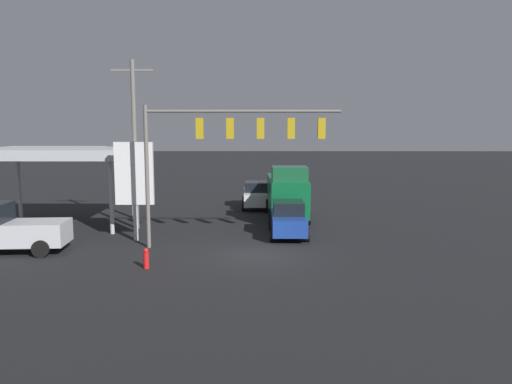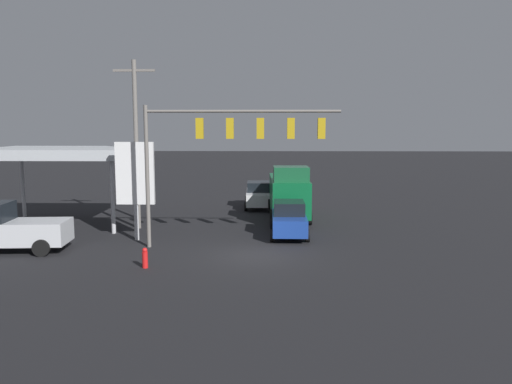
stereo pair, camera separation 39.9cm
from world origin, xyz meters
TOP-DOWN VIEW (x-y plane):
  - ground_plane at (0.00, 0.00)m, footprint 200.00×200.00m
  - traffic_signal_assembly at (1.30, -1.46)m, footprint 9.53×0.43m
  - utility_pole at (7.07, -6.08)m, footprint 2.40×0.26m
  - gas_station_canopy at (11.84, -7.03)m, footprint 8.66×6.07m
  - price_sign at (6.36, -3.00)m, footprint 2.01×0.27m
  - delivery_truck at (-1.95, -9.28)m, footprint 2.69×6.85m
  - pickup_parked at (11.83, -0.35)m, footprint 5.34×2.58m
  - sedan_waiting at (-1.76, -4.15)m, footprint 2.07×4.40m
  - sedan_far at (0.09, -13.80)m, footprint 2.16×4.45m
  - fire_hydrant at (4.63, 2.28)m, footprint 0.24×0.24m

SIDE VIEW (x-z plane):
  - ground_plane at x=0.00m, z-range 0.00..0.00m
  - fire_hydrant at x=4.63m, z-range 0.00..0.88m
  - sedan_waiting at x=-1.76m, z-range -0.01..1.92m
  - sedan_far at x=0.09m, z-range -0.01..1.92m
  - pickup_parked at x=11.83m, z-range -0.09..2.31m
  - delivery_truck at x=-1.95m, z-range -0.10..3.48m
  - price_sign at x=6.36m, z-range 0.81..6.01m
  - gas_station_canopy at x=11.84m, z-range 1.99..6.71m
  - utility_pole at x=7.07m, z-range 0.28..10.05m
  - traffic_signal_assembly at x=1.30m, z-range 1.93..8.95m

